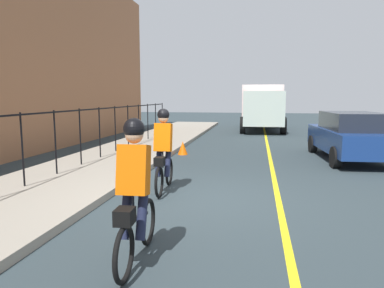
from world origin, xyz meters
The scene contains 9 objects.
ground_plane centered at (0.00, 0.00, 0.00)m, with size 80.00×80.00×0.00m, color #2C383D.
lane_line_centre centered at (0.00, -1.60, 0.00)m, with size 36.00×0.12×0.01m, color yellow.
sidewalk centered at (0.00, 3.40, 0.07)m, with size 40.00×3.20×0.15m, color gray.
iron_fence centered at (1.00, 3.80, 1.27)m, with size 20.37×0.04×1.60m.
cyclist_lead centered at (0.36, 0.84, 0.91)m, with size 1.71×0.38×1.83m.
cyclist_follow centered at (-3.00, 0.31, 0.91)m, with size 1.71×0.38×1.83m.
patrol_sedan centered at (5.31, -4.17, 0.82)m, with size 4.52×2.17×1.58m.
box_truck_background centered at (15.79, -1.38, 1.55)m, with size 6.77×2.69×2.78m.
traffic_cone_near centered at (5.41, 1.49, 0.24)m, with size 0.36×0.36×0.48m, color #F05A08.
Camera 1 is at (-7.01, -1.14, 2.08)m, focal length 33.23 mm.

